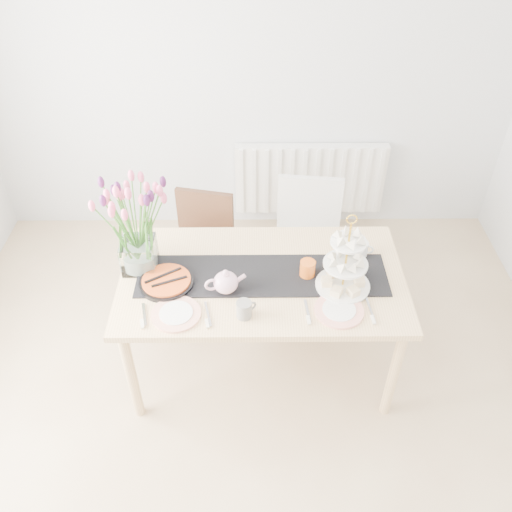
{
  "coord_description": "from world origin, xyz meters",
  "views": [
    {
      "loc": [
        0.04,
        -1.53,
        2.81
      ],
      "look_at": [
        0.05,
        0.66,
        0.94
      ],
      "focal_mm": 38.0,
      "sensor_mm": 36.0,
      "label": 1
    }
  ],
  "objects_px": {
    "radiator": "(310,179)",
    "plate_left": "(176,314)",
    "chair_brown": "(202,241)",
    "teapot": "(226,282)",
    "mug_grey": "(244,309)",
    "mug_orange": "(307,269)",
    "cake_stand": "(345,270)",
    "tart_tin": "(167,282)",
    "tulip_vase": "(132,214)",
    "plate_right": "(339,310)",
    "chair_white": "(307,232)",
    "cream_jug": "(360,249)",
    "dining_table": "(262,286)"
  },
  "relations": [
    {
      "from": "radiator",
      "to": "plate_left",
      "type": "xyz_separation_m",
      "value": [
        -0.86,
        -1.77,
        0.31
      ]
    },
    {
      "from": "chair_brown",
      "to": "teapot",
      "type": "bearing_deg",
      "value": -63.27
    },
    {
      "from": "mug_grey",
      "to": "mug_orange",
      "type": "relative_size",
      "value": 0.95
    },
    {
      "from": "cake_stand",
      "to": "plate_left",
      "type": "height_order",
      "value": "cake_stand"
    },
    {
      "from": "cake_stand",
      "to": "tart_tin",
      "type": "distance_m",
      "value": 0.97
    },
    {
      "from": "tulip_vase",
      "to": "mug_grey",
      "type": "relative_size",
      "value": 7.01
    },
    {
      "from": "plate_right",
      "to": "chair_white",
      "type": "bearing_deg",
      "value": 94.26
    },
    {
      "from": "cream_jug",
      "to": "mug_grey",
      "type": "bearing_deg",
      "value": -131.31
    },
    {
      "from": "chair_brown",
      "to": "chair_white",
      "type": "relative_size",
      "value": 0.9
    },
    {
      "from": "chair_brown",
      "to": "teapot",
      "type": "distance_m",
      "value": 0.9
    },
    {
      "from": "chair_white",
      "to": "tulip_vase",
      "type": "xyz_separation_m",
      "value": [
        -1.02,
        -0.61,
        0.61
      ]
    },
    {
      "from": "radiator",
      "to": "chair_brown",
      "type": "distance_m",
      "value": 1.14
    },
    {
      "from": "tart_tin",
      "to": "tulip_vase",
      "type": "bearing_deg",
      "value": 138.57
    },
    {
      "from": "chair_white",
      "to": "plate_right",
      "type": "relative_size",
      "value": 3.39
    },
    {
      "from": "teapot",
      "to": "cake_stand",
      "type": "bearing_deg",
      "value": -10.46
    },
    {
      "from": "radiator",
      "to": "cream_jug",
      "type": "distance_m",
      "value": 1.36
    },
    {
      "from": "tulip_vase",
      "to": "tart_tin",
      "type": "height_order",
      "value": "tulip_vase"
    },
    {
      "from": "tulip_vase",
      "to": "mug_orange",
      "type": "xyz_separation_m",
      "value": [
        0.94,
        -0.08,
        -0.32
      ]
    },
    {
      "from": "chair_brown",
      "to": "chair_white",
      "type": "height_order",
      "value": "chair_white"
    },
    {
      "from": "cake_stand",
      "to": "mug_grey",
      "type": "xyz_separation_m",
      "value": [
        -0.54,
        -0.21,
        -0.08
      ]
    },
    {
      "from": "cream_jug",
      "to": "plate_right",
      "type": "distance_m",
      "value": 0.49
    },
    {
      "from": "chair_brown",
      "to": "tart_tin",
      "type": "xyz_separation_m",
      "value": [
        -0.13,
        -0.74,
        0.31
      ]
    },
    {
      "from": "tulip_vase",
      "to": "chair_brown",
      "type": "bearing_deg",
      "value": 63.97
    },
    {
      "from": "mug_grey",
      "to": "tart_tin",
      "type": "bearing_deg",
      "value": 119.29
    },
    {
      "from": "dining_table",
      "to": "teapot",
      "type": "distance_m",
      "value": 0.27
    },
    {
      "from": "chair_brown",
      "to": "teapot",
      "type": "xyz_separation_m",
      "value": [
        0.2,
        -0.8,
        0.36
      ]
    },
    {
      "from": "radiator",
      "to": "tart_tin",
      "type": "height_order",
      "value": "tart_tin"
    },
    {
      "from": "dining_table",
      "to": "cake_stand",
      "type": "distance_m",
      "value": 0.49
    },
    {
      "from": "chair_brown",
      "to": "cake_stand",
      "type": "distance_m",
      "value": 1.21
    },
    {
      "from": "chair_brown",
      "to": "cake_stand",
      "type": "relative_size",
      "value": 1.83
    },
    {
      "from": "teapot",
      "to": "cream_jug",
      "type": "distance_m",
      "value": 0.83
    },
    {
      "from": "teapot",
      "to": "mug_grey",
      "type": "relative_size",
      "value": 2.24
    },
    {
      "from": "tart_tin",
      "to": "plate_left",
      "type": "distance_m",
      "value": 0.24
    },
    {
      "from": "dining_table",
      "to": "mug_orange",
      "type": "relative_size",
      "value": 15.78
    },
    {
      "from": "cake_stand",
      "to": "mug_orange",
      "type": "xyz_separation_m",
      "value": [
        -0.19,
        0.09,
        -0.07
      ]
    },
    {
      "from": "dining_table",
      "to": "chair_white",
      "type": "xyz_separation_m",
      "value": [
        0.33,
        0.69,
        -0.16
      ]
    },
    {
      "from": "tulip_vase",
      "to": "plate_left",
      "type": "xyz_separation_m",
      "value": [
        0.24,
        -0.38,
        -0.37
      ]
    },
    {
      "from": "cake_stand",
      "to": "chair_brown",
      "type": "bearing_deg",
      "value": 137.5
    },
    {
      "from": "dining_table",
      "to": "plate_left",
      "type": "distance_m",
      "value": 0.55
    },
    {
      "from": "chair_white",
      "to": "radiator",
      "type": "bearing_deg",
      "value": 90.7
    },
    {
      "from": "dining_table",
      "to": "cream_jug",
      "type": "relative_size",
      "value": 17.13
    },
    {
      "from": "tulip_vase",
      "to": "cake_stand",
      "type": "xyz_separation_m",
      "value": [
        1.13,
        -0.17,
        -0.25
      ]
    },
    {
      "from": "plate_right",
      "to": "plate_left",
      "type": "bearing_deg",
      "value": -178.75
    },
    {
      "from": "cake_stand",
      "to": "chair_white",
      "type": "bearing_deg",
      "value": 98.21
    },
    {
      "from": "tart_tin",
      "to": "mug_grey",
      "type": "bearing_deg",
      "value": -29.48
    },
    {
      "from": "chair_brown",
      "to": "plate_left",
      "type": "bearing_deg",
      "value": -80.58
    },
    {
      "from": "tulip_vase",
      "to": "mug_grey",
      "type": "xyz_separation_m",
      "value": [
        0.59,
        -0.39,
        -0.32
      ]
    },
    {
      "from": "teapot",
      "to": "plate_right",
      "type": "bearing_deg",
      "value": -27.63
    },
    {
      "from": "radiator",
      "to": "plate_left",
      "type": "height_order",
      "value": "plate_left"
    },
    {
      "from": "mug_grey",
      "to": "plate_left",
      "type": "xyz_separation_m",
      "value": [
        -0.35,
        0.01,
        -0.04
      ]
    }
  ]
}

